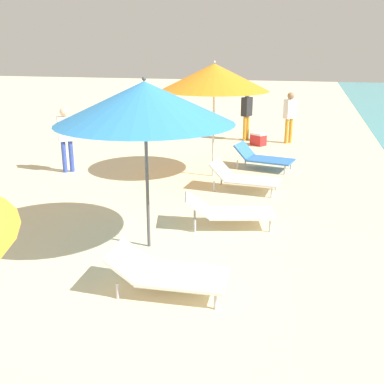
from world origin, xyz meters
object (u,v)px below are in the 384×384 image
lounger_farthest_inland (243,177)px  person_walking_near (66,134)px  umbrella_second (145,103)px  person_walking_far (247,110)px  umbrella_farthest (214,77)px  person_walking_mid (290,113)px  cooler_box (258,139)px  lounger_second_shoreside (228,211)px  lounger_farthest_shoreside (263,157)px  lounger_second_inland (167,272)px

lounger_farthest_inland → person_walking_near: (-4.36, 0.48, 0.65)m
umbrella_second → person_walking_far: size_ratio=1.61×
umbrella_farthest → person_walking_mid: size_ratio=1.67×
person_walking_near → person_walking_far: bearing=107.2°
lounger_farthest_inland → person_walking_far: size_ratio=0.94×
lounger_farthest_inland → person_walking_mid: bearing=88.2°
lounger_farthest_inland → cooler_box: lounger_farthest_inland is taller
lounger_second_shoreside → lounger_farthest_shoreside: 4.02m
lounger_second_shoreside → umbrella_second: bearing=-147.5°
umbrella_farthest → lounger_farthest_inland: (0.86, -0.97, -1.99)m
person_walking_near → cooler_box: (4.16, 4.28, -0.75)m
lounger_second_shoreside → person_walking_near: (-4.39, 2.57, 0.66)m
lounger_second_inland → lounger_second_shoreside: bearing=78.4°
umbrella_farthest → person_walking_near: umbrella_farthest is taller
cooler_box → lounger_second_inland: bearing=-90.9°
lounger_second_shoreside → lounger_second_inland: bearing=-113.0°
lounger_farthest_shoreside → person_walking_mid: bearing=94.3°
umbrella_second → lounger_second_inland: (0.67, -1.24, -1.93)m
lounger_farthest_inland → person_walking_near: 4.43m
lounger_second_shoreside → lounger_farthest_inland: lounger_farthest_inland is taller
lounger_second_inland → cooler_box: (0.15, 9.19, -0.07)m
lounger_second_inland → umbrella_farthest: umbrella_farthest is taller
person_walking_far → cooler_box: bearing=148.4°
lounger_second_inland → umbrella_farthest: bearing=92.9°
lounger_second_inland → umbrella_farthest: (-0.51, 5.40, 2.02)m
umbrella_second → cooler_box: (0.82, 7.95, -2.00)m
lounger_farthest_inland → person_walking_far: 5.54m
cooler_box → person_walking_far: bearing=124.6°
person_walking_far → cooler_box: (0.48, -0.70, -0.77)m
lounger_second_inland → lounger_farthest_inland: (0.34, 4.43, 0.03)m
person_walking_near → cooler_box: 6.02m
lounger_second_shoreside → lounger_farthest_shoreside: bearing=73.4°
lounger_second_shoreside → lounger_second_inland: 2.37m
cooler_box → person_walking_near: bearing=-134.2°
lounger_second_inland → person_walking_mid: bearing=81.4°
umbrella_second → lounger_second_shoreside: umbrella_second is taller
umbrella_second → person_walking_mid: bearing=78.7°
umbrella_second → lounger_second_inland: bearing=-61.6°
person_walking_near → person_walking_far: (3.68, 4.98, 0.02)m
person_walking_mid → cooler_box: size_ratio=2.95×
umbrella_second → lounger_farthest_inland: (1.01, 3.18, -1.90)m
lounger_second_inland → lounger_farthest_shoreside: (0.56, 6.35, 0.03)m
umbrella_farthest → person_walking_mid: bearing=70.5°
lounger_farthest_inland → lounger_second_inland: bearing=-88.9°
lounger_farthest_shoreside → cooler_box: (-0.41, 2.84, -0.10)m
person_walking_mid → cooler_box: (-0.88, -0.58, -0.76)m
umbrella_farthest → person_walking_near: bearing=-172.0°
umbrella_second → lounger_farthest_shoreside: (1.23, 5.11, -1.90)m
umbrella_second → person_walking_near: size_ratio=1.64×
umbrella_farthest → umbrella_second: bearing=-92.1°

